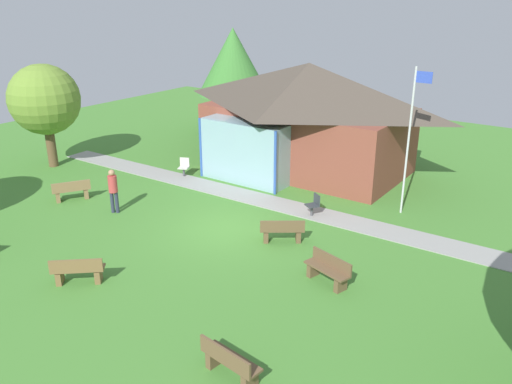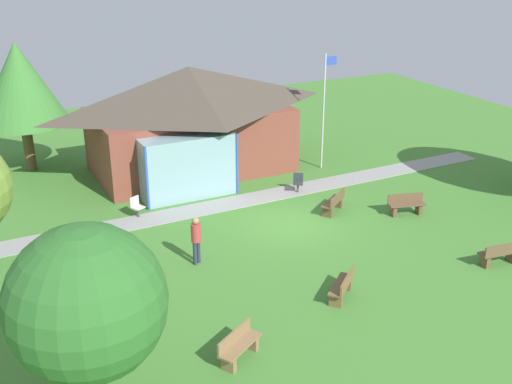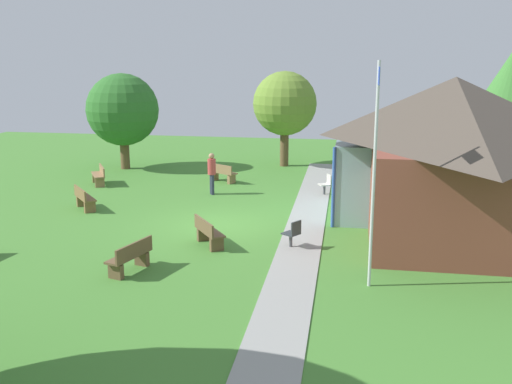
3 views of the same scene
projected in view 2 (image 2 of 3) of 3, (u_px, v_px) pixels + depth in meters
The scene contains 15 objects.
ground_plane at pixel (291, 224), 24.82m from camera, with size 44.00×44.00×0.00m, color #478433.
pavilion at pixel (190, 118), 29.50m from camera, with size 10.00×6.90×5.00m.
footpath at pixel (257, 198), 27.26m from camera, with size 24.51×1.30×0.03m, color #999993.
flagpole at pixel (324, 107), 29.71m from camera, with size 0.64×0.08×5.55m.
bench_front_right at pixel (500, 254), 21.63m from camera, with size 1.54×0.63×0.84m.
bench_rear_near_path at pixel (334, 203), 25.75m from camera, with size 1.48×1.23×0.84m.
bench_mid_left at pixel (129, 270), 20.57m from camera, with size 1.16×1.51×0.84m.
bench_front_center at pixel (343, 287), 19.63m from camera, with size 1.42×1.31×0.84m.
bench_front_left at pixel (239, 346), 16.78m from camera, with size 1.51×1.15×0.84m.
bench_mid_right at pixel (406, 205), 25.57m from camera, with size 1.56×0.84×0.84m.
patio_chair_lawn_spare at pixel (298, 183), 27.76m from camera, with size 0.61×0.61×0.86m.
patio_chair_west at pixel (137, 208), 25.29m from camera, with size 0.58×0.58×0.86m.
visitor_strolling_lawn at pixel (196, 237), 21.47m from camera, with size 0.34×0.34×1.74m.
tree_lawn_corner at pixel (87, 303), 13.92m from camera, with size 3.63×3.63×4.84m.
tree_behind_pavilion_left at pixel (20, 84), 28.99m from camera, with size 4.20×4.20×6.13m.
Camera 2 is at (-11.31, -19.51, 10.55)m, focal length 44.22 mm.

